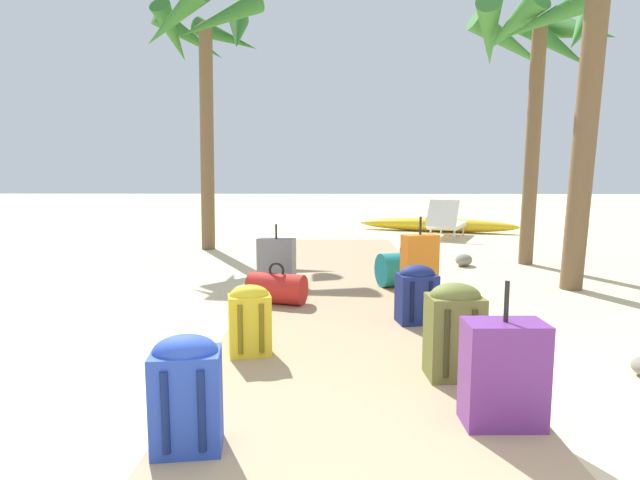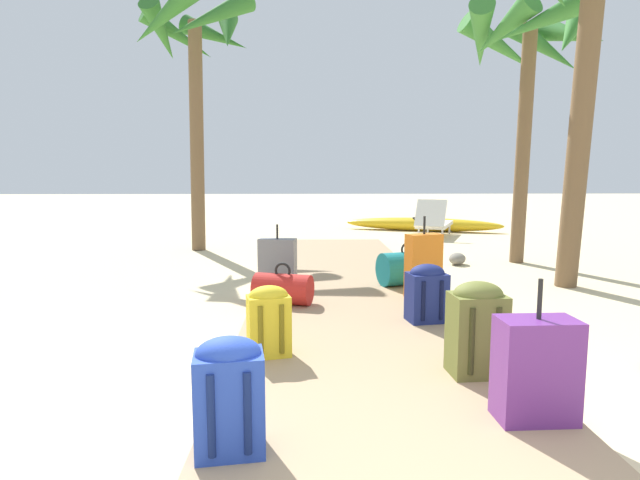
# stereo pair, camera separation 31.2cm
# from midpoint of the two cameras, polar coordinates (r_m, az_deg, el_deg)

# --- Properties ---
(ground_plane) EXTENTS (60.00, 60.00, 0.00)m
(ground_plane) POSITION_cam_midpoint_polar(r_m,az_deg,el_deg) (5.13, 1.65, -7.89)
(ground_plane) COLOR beige
(boardwalk) EXTENTS (1.95, 8.38, 0.08)m
(boardwalk) POSITION_cam_midpoint_polar(r_m,az_deg,el_deg) (5.94, 1.19, -5.40)
(boardwalk) COLOR tan
(boardwalk) RESTS_ON ground
(suitcase_purple) EXTENTS (0.40, 0.24, 0.74)m
(suitcase_purple) POSITION_cam_midpoint_polar(r_m,az_deg,el_deg) (2.89, 19.71, -13.27)
(suitcase_purple) COLOR #6B2D84
(suitcase_purple) RESTS_ON boardwalk
(duffel_bag_red) EXTENTS (0.62, 0.45, 0.41)m
(duffel_bag_red) POSITION_cam_midpoint_polar(r_m,az_deg,el_deg) (5.11, -5.85, -5.33)
(duffel_bag_red) COLOR red
(duffel_bag_red) RESTS_ON boardwalk
(backpack_blue) EXTENTS (0.34, 0.28, 0.54)m
(backpack_blue) POSITION_cam_midpoint_polar(r_m,az_deg,el_deg) (2.50, -13.62, -15.97)
(backpack_blue) COLOR #2847B7
(backpack_blue) RESTS_ON boardwalk
(backpack_olive) EXTENTS (0.34, 0.29, 0.60)m
(backpack_olive) POSITION_cam_midpoint_polar(r_m,az_deg,el_deg) (3.40, 14.32, -9.15)
(backpack_olive) COLOR olive
(backpack_olive) RESTS_ON boardwalk
(backpack_navy) EXTENTS (0.36, 0.30, 0.50)m
(backpack_navy) POSITION_cam_midpoint_polar(r_m,az_deg,el_deg) (4.53, 9.71, -5.58)
(backpack_navy) COLOR navy
(backpack_navy) RESTS_ON boardwalk
(backpack_yellow) EXTENTS (0.33, 0.26, 0.50)m
(backpack_yellow) POSITION_cam_midpoint_polar(r_m,az_deg,el_deg) (3.68, -8.10, -8.60)
(backpack_yellow) COLOR gold
(backpack_yellow) RESTS_ON boardwalk
(suitcase_grey) EXTENTS (0.45, 0.27, 0.69)m
(suitcase_grey) POSITION_cam_midpoint_polar(r_m,az_deg,el_deg) (6.02, -6.16, -2.33)
(suitcase_grey) COLOR slate
(suitcase_grey) RESTS_ON boardwalk
(duffel_bag_teal) EXTENTS (0.70, 0.55, 0.49)m
(duffel_bag_teal) POSITION_cam_midpoint_polar(r_m,az_deg,el_deg) (5.99, 8.05, -3.10)
(duffel_bag_teal) COLOR #197A7F
(duffel_bag_teal) RESTS_ON boardwalk
(suitcase_orange) EXTENTS (0.39, 0.28, 0.84)m
(suitcase_orange) POSITION_cam_midpoint_polar(r_m,az_deg,el_deg) (5.40, 9.66, -2.80)
(suitcase_orange) COLOR orange
(suitcase_orange) RESTS_ON boardwalk
(palm_tree_far_left) EXTENTS (2.22, 2.32, 4.34)m
(palm_tree_far_left) POSITION_cam_midpoint_polar(r_m,az_deg,el_deg) (9.76, -14.61, 19.71)
(palm_tree_far_left) COLOR brown
(palm_tree_far_left) RESTS_ON ground
(palm_tree_far_right) EXTENTS (2.02, 1.94, 3.82)m
(palm_tree_far_right) POSITION_cam_midpoint_polar(r_m,az_deg,el_deg) (8.54, 20.94, 19.04)
(palm_tree_far_right) COLOR brown
(palm_tree_far_right) RESTS_ON ground
(lounge_chair) EXTENTS (1.14, 1.62, 0.82)m
(lounge_chair) POSITION_cam_midpoint_polar(r_m,az_deg,el_deg) (11.27, 11.61, 1.96)
(lounge_chair) COLOR white
(lounge_chair) RESTS_ON ground
(kayak) EXTENTS (3.65, 1.66, 0.32)m
(kayak) POSITION_cam_midpoint_polar(r_m,az_deg,el_deg) (12.49, 10.47, 1.71)
(kayak) COLOR gold
(kayak) RESTS_ON ground
(rock_right_far) EXTENTS (0.36, 0.40, 0.18)m
(rock_right_far) POSITION_cam_midpoint_polar(r_m,az_deg,el_deg) (7.94, 13.75, -2.02)
(rock_right_far) COLOR gray
(rock_right_far) RESTS_ON ground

